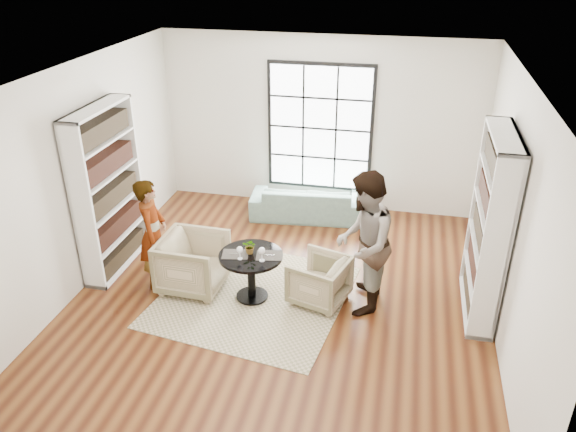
% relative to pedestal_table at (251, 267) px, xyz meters
% --- Properties ---
extents(ground, '(6.00, 6.00, 0.00)m').
position_rel_pedestal_table_xyz_m(ground, '(0.38, 0.12, -0.49)').
color(ground, brown).
extents(room_shell, '(6.00, 6.01, 6.00)m').
position_rel_pedestal_table_xyz_m(room_shell, '(0.38, 0.66, 0.76)').
color(room_shell, silver).
rests_on(room_shell, ground).
extents(rug, '(2.71, 2.71, 0.01)m').
position_rel_pedestal_table_xyz_m(rug, '(0.01, 0.03, -0.49)').
color(rug, '#BBA88C').
rests_on(rug, ground).
extents(pedestal_table, '(0.84, 0.84, 0.68)m').
position_rel_pedestal_table_xyz_m(pedestal_table, '(0.00, 0.00, 0.00)').
color(pedestal_table, black).
rests_on(pedestal_table, ground).
extents(sofa, '(2.01, 0.95, 0.57)m').
position_rel_pedestal_table_xyz_m(sofa, '(0.29, 2.57, -0.21)').
color(sofa, gray).
rests_on(sofa, ground).
extents(armchair_left, '(0.89, 0.87, 0.78)m').
position_rel_pedestal_table_xyz_m(armchair_left, '(-0.85, 0.07, -0.10)').
color(armchair_left, tan).
rests_on(armchair_left, ground).
extents(armchair_right, '(0.88, 0.86, 0.64)m').
position_rel_pedestal_table_xyz_m(armchair_right, '(0.89, 0.13, -0.17)').
color(armchair_right, '#C2B38B').
rests_on(armchair_right, ground).
extents(person_left, '(0.50, 0.65, 1.57)m').
position_rel_pedestal_table_xyz_m(person_left, '(-1.40, 0.07, 0.29)').
color(person_left, gray).
rests_on(person_left, ground).
extents(person_right, '(0.74, 0.94, 1.90)m').
position_rel_pedestal_table_xyz_m(person_right, '(1.44, 0.13, 0.46)').
color(person_right, gray).
rests_on(person_right, ground).
extents(placemat_left, '(0.38, 0.32, 0.01)m').
position_rel_pedestal_table_xyz_m(placemat_left, '(-0.20, -0.04, 0.19)').
color(placemat_left, '#292824').
rests_on(placemat_left, pedestal_table).
extents(placemat_right, '(0.38, 0.32, 0.01)m').
position_rel_pedestal_table_xyz_m(placemat_right, '(0.25, 0.03, 0.19)').
color(placemat_right, '#292824').
rests_on(placemat_right, pedestal_table).
extents(cutlery_left, '(0.18, 0.24, 0.01)m').
position_rel_pedestal_table_xyz_m(cutlery_left, '(-0.20, -0.04, 0.19)').
color(cutlery_left, '#B7B8BC').
rests_on(cutlery_left, placemat_left).
extents(cutlery_right, '(0.18, 0.24, 0.01)m').
position_rel_pedestal_table_xyz_m(cutlery_right, '(0.25, 0.03, 0.19)').
color(cutlery_right, '#B7B8BC').
rests_on(cutlery_right, placemat_right).
extents(wine_glass_left, '(0.08, 0.08, 0.18)m').
position_rel_pedestal_table_xyz_m(wine_glass_left, '(-0.10, -0.13, 0.32)').
color(wine_glass_left, silver).
rests_on(wine_glass_left, pedestal_table).
extents(wine_glass_right, '(0.09, 0.09, 0.20)m').
position_rel_pedestal_table_xyz_m(wine_glass_right, '(0.18, -0.12, 0.32)').
color(wine_glass_right, silver).
rests_on(wine_glass_right, pedestal_table).
extents(flower_centerpiece, '(0.20, 0.18, 0.20)m').
position_rel_pedestal_table_xyz_m(flower_centerpiece, '(-0.01, 0.03, 0.28)').
color(flower_centerpiece, gray).
rests_on(flower_centerpiece, pedestal_table).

